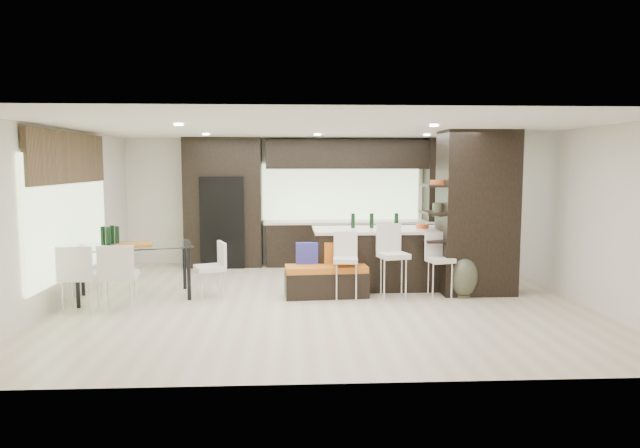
{
  "coord_description": "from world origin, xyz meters",
  "views": [
    {
      "loc": [
        -0.49,
        -8.89,
        2.15
      ],
      "look_at": [
        0.0,
        0.6,
        1.15
      ],
      "focal_mm": 32.0,
      "sensor_mm": 36.0,
      "label": 1
    }
  ],
  "objects": [
    {
      "name": "stone_accent",
      "position": [
        -3.93,
        0.2,
        2.25
      ],
      "size": [
        0.08,
        3.0,
        0.8
      ],
      "primitive_type": "cube",
      "color": "brown",
      "rests_on": "left_wall"
    },
    {
      "name": "window_left",
      "position": [
        -3.96,
        0.2,
        1.35
      ],
      "size": [
        0.04,
        3.2,
        1.9
      ],
      "primitive_type": "cube",
      "color": "#B2D199",
      "rests_on": "left_wall"
    },
    {
      "name": "stool_right",
      "position": [
        1.91,
        0.06,
        0.42
      ],
      "size": [
        0.46,
        0.46,
        0.84
      ],
      "primitive_type": "cube",
      "rotation": [
        0.0,
        0.0,
        0.25
      ],
      "color": "silver",
      "rests_on": "ground"
    },
    {
      "name": "ceiling_spots",
      "position": [
        0.0,
        0.25,
        2.68
      ],
      "size": [
        4.0,
        3.0,
        0.02
      ],
      "primitive_type": "cube",
      "color": "white",
      "rests_on": "ceiling"
    },
    {
      "name": "bench",
      "position": [
        0.08,
        0.21,
        0.26
      ],
      "size": [
        1.37,
        0.61,
        0.51
      ],
      "primitive_type": "cube",
      "rotation": [
        0.0,
        0.0,
        0.07
      ],
      "color": "black",
      "rests_on": "ground"
    },
    {
      "name": "refrigerator",
      "position": [
        -1.9,
        3.12,
        0.95
      ],
      "size": [
        0.9,
        0.68,
        1.9
      ],
      "primitive_type": "cube",
      "color": "black",
      "rests_on": "ground"
    },
    {
      "name": "chair_far",
      "position": [
        -3.56,
        -0.54,
        0.46
      ],
      "size": [
        0.51,
        0.51,
        0.91
      ],
      "primitive_type": "cube",
      "rotation": [
        0.0,
        0.0,
        0.03
      ],
      "color": "silver",
      "rests_on": "ground"
    },
    {
      "name": "stool_left",
      "position": [
        0.38,
        0.05,
        0.43
      ],
      "size": [
        0.42,
        0.42,
        0.86
      ],
      "primitive_type": "cube",
      "rotation": [
        0.0,
        0.0,
        -0.09
      ],
      "color": "silver",
      "rests_on": "ground"
    },
    {
      "name": "right_wall",
      "position": [
        4.0,
        0.0,
        1.35
      ],
      "size": [
        0.02,
        7.0,
        2.7
      ],
      "primitive_type": "cube",
      "color": "silver",
      "rests_on": "ground"
    },
    {
      "name": "chair_near",
      "position": [
        -3.0,
        -0.54,
        0.46
      ],
      "size": [
        0.55,
        0.55,
        0.92
      ],
      "primitive_type": "cube",
      "rotation": [
        0.0,
        0.0,
        0.11
      ],
      "color": "silver",
      "rests_on": "ground"
    },
    {
      "name": "partition_column",
      "position": [
        2.6,
        0.4,
        1.35
      ],
      "size": [
        1.2,
        0.8,
        2.7
      ],
      "primitive_type": "cube",
      "color": "black",
      "rests_on": "ground"
    },
    {
      "name": "window_back",
      "position": [
        0.6,
        3.46,
        1.55
      ],
      "size": [
        3.4,
        0.04,
        1.2
      ],
      "primitive_type": "cube",
      "color": "#B2D199",
      "rests_on": "back_wall"
    },
    {
      "name": "ground",
      "position": [
        0.0,
        0.0,
        0.0
      ],
      "size": [
        8.0,
        8.0,
        0.0
      ],
      "primitive_type": "plane",
      "color": "beige",
      "rests_on": "ground"
    },
    {
      "name": "kitchen_island",
      "position": [
        1.15,
        0.88,
        0.52
      ],
      "size": [
        2.51,
        1.1,
        1.04
      ],
      "primitive_type": "cube",
      "rotation": [
        0.0,
        0.0,
        0.01
      ],
      "color": "black",
      "rests_on": "ground"
    },
    {
      "name": "ceiling",
      "position": [
        0.0,
        0.0,
        2.7
      ],
      "size": [
        8.0,
        7.0,
        0.02
      ],
      "primitive_type": "cube",
      "color": "white",
      "rests_on": "ground"
    },
    {
      "name": "chair_end",
      "position": [
        -1.81,
        0.29,
        0.41
      ],
      "size": [
        0.58,
        0.58,
        0.83
      ],
      "primitive_type": "cube",
      "rotation": [
        0.0,
        0.0,
        1.93
      ],
      "color": "silver",
      "rests_on": "ground"
    },
    {
      "name": "back_wall",
      "position": [
        0.0,
        3.5,
        1.35
      ],
      "size": [
        8.0,
        0.02,
        2.7
      ],
      "primitive_type": "cube",
      "color": "silver",
      "rests_on": "ground"
    },
    {
      "name": "dining_table",
      "position": [
        -3.0,
        0.29,
        0.43
      ],
      "size": [
        1.99,
        1.43,
        0.86
      ],
      "primitive_type": "cube",
      "rotation": [
        0.0,
        0.0,
        0.26
      ],
      "color": "white",
      "rests_on": "ground"
    },
    {
      "name": "back_cabinetry",
      "position": [
        0.5,
        3.17,
        1.35
      ],
      "size": [
        6.8,
        0.68,
        2.7
      ],
      "primitive_type": "cube",
      "color": "black",
      "rests_on": "ground"
    },
    {
      "name": "left_wall",
      "position": [
        -4.0,
        0.0,
        1.35
      ],
      "size": [
        0.02,
        7.0,
        2.7
      ],
      "primitive_type": "cube",
      "color": "silver",
      "rests_on": "ground"
    },
    {
      "name": "stool_mid",
      "position": [
        1.15,
        0.03,
        0.48
      ],
      "size": [
        0.52,
        0.52,
        0.96
      ],
      "primitive_type": "cube",
      "rotation": [
        0.0,
        0.0,
        0.25
      ],
      "color": "silver",
      "rests_on": "ground"
    },
    {
      "name": "floor_vase",
      "position": [
        2.3,
        0.08,
        0.66
      ],
      "size": [
        0.55,
        0.55,
        1.32
      ],
      "primitive_type": null,
      "rotation": [
        0.0,
        0.0,
        -0.13
      ],
      "color": "#414431",
      "rests_on": "ground"
    }
  ]
}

